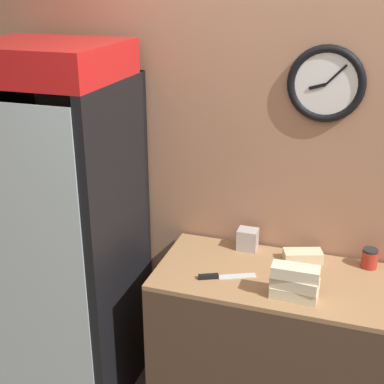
# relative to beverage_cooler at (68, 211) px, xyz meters

# --- Properties ---
(wall_back) EXTENTS (5.20, 0.10, 2.70)m
(wall_back) POSITION_rel_beverage_cooler_xyz_m (1.38, 0.36, 0.24)
(wall_back) COLOR #AD7A5B
(wall_back) RESTS_ON ground_plane
(prep_counter) EXTENTS (1.63, 0.61, 0.92)m
(prep_counter) POSITION_rel_beverage_cooler_xyz_m (1.38, 0.00, -0.66)
(prep_counter) COLOR #4C3828
(prep_counter) RESTS_ON ground_plane
(beverage_cooler) EXTENTS (0.73, 0.72, 2.05)m
(beverage_cooler) POSITION_rel_beverage_cooler_xyz_m (0.00, 0.00, 0.00)
(beverage_cooler) COLOR black
(beverage_cooler) RESTS_ON ground_plane
(sandwich_stack_bottom) EXTENTS (0.23, 0.10, 0.06)m
(sandwich_stack_bottom) POSITION_rel_beverage_cooler_xyz_m (1.30, -0.18, -0.17)
(sandwich_stack_bottom) COLOR beige
(sandwich_stack_bottom) RESTS_ON prep_counter
(sandwich_stack_middle) EXTENTS (0.23, 0.11, 0.06)m
(sandwich_stack_middle) POSITION_rel_beverage_cooler_xyz_m (1.30, -0.18, -0.11)
(sandwich_stack_middle) COLOR beige
(sandwich_stack_middle) RESTS_ON sandwich_stack_bottom
(sandwich_stack_top) EXTENTS (0.22, 0.09, 0.06)m
(sandwich_stack_top) POSITION_rel_beverage_cooler_xyz_m (1.30, -0.18, -0.05)
(sandwich_stack_top) COLOR beige
(sandwich_stack_top) RESTS_ON sandwich_stack_middle
(sandwich_flat_right) EXTENTS (0.22, 0.16, 0.06)m
(sandwich_flat_right) POSITION_rel_beverage_cooler_xyz_m (1.30, 0.20, -0.17)
(sandwich_flat_right) COLOR beige
(sandwich_flat_right) RESTS_ON prep_counter
(chefs_knife) EXTENTS (0.28, 0.16, 0.02)m
(chefs_knife) POSITION_rel_beverage_cooler_xyz_m (0.91, -0.11, -0.19)
(chefs_knife) COLOR silver
(chefs_knife) RESTS_ON prep_counter
(condiment_jar) EXTENTS (0.08, 0.08, 0.10)m
(condiment_jar) POSITION_rel_beverage_cooler_xyz_m (1.64, 0.24, -0.15)
(condiment_jar) COLOR #B72D23
(condiment_jar) RESTS_ON prep_counter
(napkin_dispenser) EXTENTS (0.11, 0.09, 0.12)m
(napkin_dispenser) POSITION_rel_beverage_cooler_xyz_m (0.98, 0.24, -0.14)
(napkin_dispenser) COLOR #B7B2AD
(napkin_dispenser) RESTS_ON prep_counter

